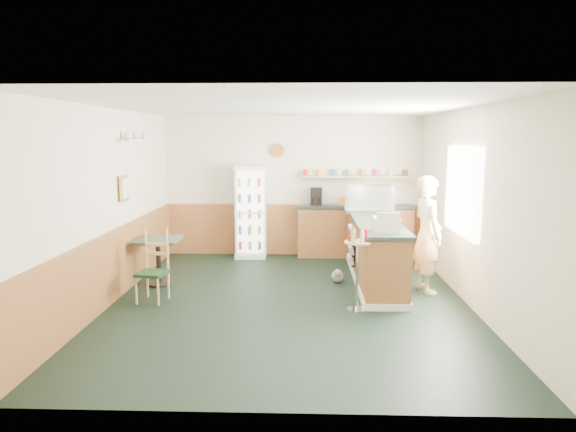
{
  "coord_description": "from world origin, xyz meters",
  "views": [
    {
      "loc": [
        0.23,
        -7.0,
        2.29
      ],
      "look_at": [
        -0.02,
        0.6,
        1.13
      ],
      "focal_mm": 32.0,
      "sensor_mm": 36.0,
      "label": 1
    }
  ],
  "objects_px": {
    "drinks_fridge": "(251,212)",
    "cafe_chair": "(153,263)",
    "condiment_stand": "(357,259)",
    "cafe_table": "(158,253)",
    "shopkeeper": "(427,234)",
    "display_case": "(369,199)",
    "cash_register": "(386,225)"
  },
  "relations": [
    {
      "from": "cash_register",
      "to": "cafe_table",
      "type": "distance_m",
      "value": 3.54
    },
    {
      "from": "drinks_fridge",
      "to": "display_case",
      "type": "relative_size",
      "value": 2.1
    },
    {
      "from": "drinks_fridge",
      "to": "display_case",
      "type": "height_order",
      "value": "drinks_fridge"
    },
    {
      "from": "condiment_stand",
      "to": "cafe_chair",
      "type": "distance_m",
      "value": 2.87
    },
    {
      "from": "condiment_stand",
      "to": "display_case",
      "type": "bearing_deg",
      "value": 79.35
    },
    {
      "from": "condiment_stand",
      "to": "cafe_table",
      "type": "distance_m",
      "value": 3.19
    },
    {
      "from": "display_case",
      "to": "cafe_table",
      "type": "xyz_separation_m",
      "value": [
        -3.4,
        -1.12,
        -0.73
      ]
    },
    {
      "from": "cash_register",
      "to": "shopkeeper",
      "type": "height_order",
      "value": "shopkeeper"
    },
    {
      "from": "shopkeeper",
      "to": "display_case",
      "type": "bearing_deg",
      "value": 14.65
    },
    {
      "from": "condiment_stand",
      "to": "drinks_fridge",
      "type": "bearing_deg",
      "value": 119.22
    },
    {
      "from": "shopkeeper",
      "to": "cafe_chair",
      "type": "distance_m",
      "value": 4.01
    },
    {
      "from": "cash_register",
      "to": "cafe_chair",
      "type": "relative_size",
      "value": 0.36
    },
    {
      "from": "cafe_chair",
      "to": "display_case",
      "type": "bearing_deg",
      "value": 40.0
    },
    {
      "from": "shopkeeper",
      "to": "cafe_chair",
      "type": "bearing_deg",
      "value": 84.6
    },
    {
      "from": "cash_register",
      "to": "display_case",
      "type": "bearing_deg",
      "value": 90.66
    },
    {
      "from": "cafe_table",
      "to": "cafe_chair",
      "type": "relative_size",
      "value": 0.72
    },
    {
      "from": "cafe_table",
      "to": "cafe_chair",
      "type": "xyz_separation_m",
      "value": [
        0.14,
        -0.75,
        0.02
      ]
    },
    {
      "from": "display_case",
      "to": "shopkeeper",
      "type": "xyz_separation_m",
      "value": [
        0.7,
        -1.33,
        -0.37
      ]
    },
    {
      "from": "display_case",
      "to": "cafe_chair",
      "type": "height_order",
      "value": "display_case"
    },
    {
      "from": "drinks_fridge",
      "to": "cafe_chair",
      "type": "relative_size",
      "value": 1.72
    },
    {
      "from": "drinks_fridge",
      "to": "cafe_table",
      "type": "distance_m",
      "value": 2.38
    },
    {
      "from": "cafe_table",
      "to": "display_case",
      "type": "bearing_deg",
      "value": 18.2
    },
    {
      "from": "condiment_stand",
      "to": "cafe_table",
      "type": "height_order",
      "value": "condiment_stand"
    },
    {
      "from": "cafe_chair",
      "to": "condiment_stand",
      "type": "bearing_deg",
      "value": 2.92
    },
    {
      "from": "display_case",
      "to": "cafe_chair",
      "type": "xyz_separation_m",
      "value": [
        -3.26,
        -1.87,
        -0.71
      ]
    },
    {
      "from": "display_case",
      "to": "shopkeeper",
      "type": "distance_m",
      "value": 1.55
    },
    {
      "from": "cafe_table",
      "to": "condiment_stand",
      "type": "bearing_deg",
      "value": -20.41
    },
    {
      "from": "cash_register",
      "to": "condiment_stand",
      "type": "distance_m",
      "value": 0.67
    },
    {
      "from": "display_case",
      "to": "cash_register",
      "type": "height_order",
      "value": "display_case"
    },
    {
      "from": "drinks_fridge",
      "to": "cash_register",
      "type": "bearing_deg",
      "value": -52.12
    },
    {
      "from": "cafe_table",
      "to": "cafe_chair",
      "type": "bearing_deg",
      "value": -79.08
    },
    {
      "from": "cash_register",
      "to": "cafe_chair",
      "type": "distance_m",
      "value": 3.31
    }
  ]
}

